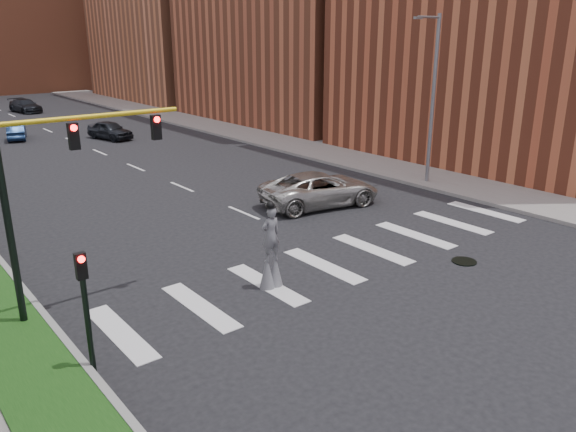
% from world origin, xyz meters
% --- Properties ---
extents(ground_plane, '(160.00, 160.00, 0.00)m').
position_xyz_m(ground_plane, '(0.00, 0.00, 0.00)').
color(ground_plane, black).
rests_on(ground_plane, ground).
extents(sidewalk_right, '(5.00, 90.00, 0.18)m').
position_xyz_m(sidewalk_right, '(12.50, 25.00, 0.09)').
color(sidewalk_right, slate).
rests_on(sidewalk_right, ground).
extents(manhole, '(0.90, 0.90, 0.04)m').
position_xyz_m(manhole, '(3.00, -2.00, 0.02)').
color(manhole, black).
rests_on(manhole, ground).
extents(building_far, '(16.00, 22.00, 20.00)m').
position_xyz_m(building_far, '(22.00, 54.00, 10.00)').
color(building_far, '#B96744').
rests_on(building_far, ground).
extents(streetlight, '(2.05, 0.20, 9.00)m').
position_xyz_m(streetlight, '(10.90, 6.00, 4.90)').
color(streetlight, slate).
rests_on(streetlight, ground).
extents(traffic_signal, '(5.30, 0.23, 6.20)m').
position_xyz_m(traffic_signal, '(-9.78, 3.00, 4.15)').
color(traffic_signal, black).
rests_on(traffic_signal, ground).
extents(secondary_signal, '(0.25, 0.21, 3.23)m').
position_xyz_m(secondary_signal, '(-10.30, -0.50, 1.95)').
color(secondary_signal, black).
rests_on(secondary_signal, ground).
extents(stilt_performer, '(0.84, 0.53, 2.95)m').
position_xyz_m(stilt_performer, '(-3.84, 0.77, 1.19)').
color(stilt_performer, '#301E13').
rests_on(stilt_performer, ground).
extents(suv_crossing, '(6.34, 3.85, 1.64)m').
position_xyz_m(suv_crossing, '(3.63, 6.68, 0.82)').
color(suv_crossing, '#B2B0A8').
rests_on(suv_crossing, ground).
extents(car_near, '(2.70, 4.49, 1.43)m').
position_xyz_m(car_near, '(2.63, 30.52, 0.72)').
color(car_near, black).
rests_on(car_near, ground).
extents(car_mid, '(2.23, 3.88, 1.21)m').
position_xyz_m(car_mid, '(-3.19, 34.98, 0.60)').
color(car_mid, navy).
rests_on(car_mid, ground).
extents(car_far, '(2.69, 5.03, 1.39)m').
position_xyz_m(car_far, '(1.78, 51.50, 0.69)').
color(car_far, black).
rests_on(car_far, ground).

